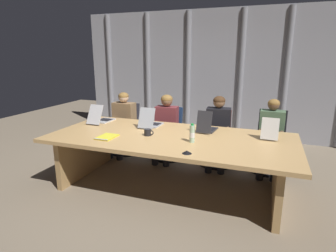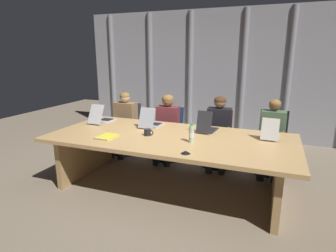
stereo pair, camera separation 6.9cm
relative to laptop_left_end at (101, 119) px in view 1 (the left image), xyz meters
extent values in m
plane|color=#7F705B|center=(1.33, -0.37, -0.81)|extent=(12.30, 12.30, 0.00)
cube|color=tan|center=(1.33, -0.37, -0.08)|extent=(3.31, 1.49, 0.05)
cube|color=black|center=(1.33, -0.37, -0.15)|extent=(2.81, 0.10, 0.06)
cube|color=tan|center=(-0.07, -0.37, -0.46)|extent=(0.08, 1.27, 0.70)
cube|color=tan|center=(2.74, -0.37, -0.46)|extent=(0.08, 1.27, 0.70)
cube|color=#9999A0|center=(1.33, 2.46, 0.58)|extent=(6.15, 0.10, 2.78)
cylinder|color=gray|center=(-1.27, 2.41, 0.58)|extent=(0.12, 0.12, 2.73)
cylinder|color=gray|center=(-0.23, 2.41, 0.58)|extent=(0.12, 0.12, 2.73)
cylinder|color=gray|center=(0.77, 2.41, 0.58)|extent=(0.12, 0.12, 2.73)
cylinder|color=gray|center=(1.94, 2.41, 0.58)|extent=(0.12, 0.12, 2.73)
cylinder|color=gray|center=(2.84, 2.41, 0.58)|extent=(0.12, 0.12, 2.73)
cube|color=#BCBCC1|center=(0.00, 0.08, -0.05)|extent=(0.25, 0.35, 0.02)
cube|color=black|center=(0.00, 0.10, -0.04)|extent=(0.21, 0.19, 0.00)
cube|color=#BCBCC1|center=(0.00, -0.17, 0.10)|extent=(0.24, 0.16, 0.29)
cube|color=black|center=(0.00, -0.16, 0.11)|extent=(0.22, 0.14, 0.26)
cube|color=#A8ADB7|center=(0.88, 0.09, -0.05)|extent=(0.25, 0.34, 0.02)
cube|color=black|center=(0.88, 0.12, -0.04)|extent=(0.21, 0.19, 0.00)
cube|color=#A8ADB7|center=(0.87, -0.13, 0.10)|extent=(0.25, 0.13, 0.30)
cube|color=black|center=(0.87, -0.13, 0.11)|extent=(0.22, 0.11, 0.26)
cube|color=#2D2D33|center=(1.75, 0.10, -0.05)|extent=(0.25, 0.35, 0.02)
cube|color=black|center=(1.76, 0.12, -0.04)|extent=(0.20, 0.20, 0.00)
cube|color=#2D2D33|center=(1.73, -0.10, 0.11)|extent=(0.22, 0.10, 0.30)
cube|color=black|center=(1.73, -0.10, 0.11)|extent=(0.20, 0.08, 0.27)
cube|color=beige|center=(2.61, 0.10, -0.05)|extent=(0.23, 0.31, 0.02)
cube|color=black|center=(2.61, 0.13, -0.04)|extent=(0.19, 0.17, 0.00)
cube|color=beige|center=(2.60, -0.10, 0.09)|extent=(0.22, 0.13, 0.27)
cube|color=black|center=(2.60, -0.10, 0.09)|extent=(0.20, 0.11, 0.24)
cube|color=#2D2D38|center=(0.01, 0.72, -0.39)|extent=(0.51, 0.51, 0.08)
cube|color=#2D2D38|center=(0.00, 0.94, -0.12)|extent=(0.44, 0.14, 0.46)
cylinder|color=#262628|center=(0.01, 0.72, -0.60)|extent=(0.05, 0.05, 0.34)
cylinder|color=black|center=(0.01, 0.72, -0.79)|extent=(0.60, 0.60, 0.04)
cube|color=navy|center=(0.87, 0.72, -0.39)|extent=(0.49, 0.49, 0.08)
cube|color=navy|center=(0.88, 0.94, -0.13)|extent=(0.43, 0.12, 0.45)
cylinder|color=#262628|center=(0.87, 0.72, -0.60)|extent=(0.05, 0.05, 0.34)
cylinder|color=black|center=(0.87, 0.72, -0.79)|extent=(0.60, 0.60, 0.04)
cube|color=#511E19|center=(1.78, 0.72, -0.39)|extent=(0.53, 0.53, 0.08)
cube|color=#511E19|center=(1.76, 0.94, -0.13)|extent=(0.44, 0.16, 0.45)
cylinder|color=#262628|center=(1.78, 0.72, -0.60)|extent=(0.05, 0.05, 0.34)
cylinder|color=black|center=(1.78, 0.72, -0.79)|extent=(0.60, 0.60, 0.04)
cube|color=black|center=(2.63, 0.72, -0.39)|extent=(0.50, 0.50, 0.08)
cube|color=black|center=(2.64, 0.94, -0.10)|extent=(0.44, 0.13, 0.51)
cylinder|color=#262628|center=(2.63, 0.72, -0.60)|extent=(0.05, 0.05, 0.34)
cylinder|color=black|center=(2.63, 0.72, -0.79)|extent=(0.60, 0.60, 0.04)
cube|color=olive|center=(0.04, 0.70, -0.10)|extent=(0.41, 0.24, 0.51)
sphere|color=beige|center=(0.04, 0.70, 0.25)|extent=(0.19, 0.19, 0.19)
ellipsoid|color=olive|center=(0.04, 0.70, 0.28)|extent=(0.19, 0.19, 0.14)
cylinder|color=olive|center=(0.21, 0.69, -0.04)|extent=(0.08, 0.14, 0.27)
cylinder|color=beige|center=(0.20, 0.48, -0.15)|extent=(0.08, 0.30, 0.06)
cylinder|color=olive|center=(-0.14, 0.70, -0.04)|extent=(0.08, 0.14, 0.27)
cylinder|color=beige|center=(-0.14, 0.49, -0.15)|extent=(0.08, 0.30, 0.06)
cylinder|color=#262833|center=(0.13, 0.49, -0.38)|extent=(0.15, 0.41, 0.13)
cylinder|color=#262833|center=(0.12, 0.31, -0.59)|extent=(0.11, 0.11, 0.44)
cylinder|color=#262833|center=(-0.07, 0.50, -0.38)|extent=(0.15, 0.41, 0.13)
cylinder|color=#262833|center=(-0.08, 0.32, -0.59)|extent=(0.11, 0.11, 0.44)
cube|color=brown|center=(0.89, 0.70, -0.11)|extent=(0.40, 0.24, 0.49)
sphere|color=#8C6647|center=(0.89, 0.70, 0.24)|extent=(0.20, 0.20, 0.20)
ellipsoid|color=olive|center=(0.89, 0.70, 0.27)|extent=(0.21, 0.21, 0.15)
cylinder|color=brown|center=(1.05, 0.71, -0.05)|extent=(0.08, 0.14, 0.27)
cylinder|color=#8C6647|center=(1.06, 0.50, -0.17)|extent=(0.08, 0.30, 0.06)
cylinder|color=brown|center=(0.72, 0.69, -0.05)|extent=(0.08, 0.14, 0.27)
cylinder|color=#8C6647|center=(0.74, 0.48, -0.17)|extent=(0.08, 0.30, 0.06)
cylinder|color=#262833|center=(1.00, 0.50, -0.38)|extent=(0.16, 0.41, 0.13)
cylinder|color=#262833|center=(1.01, 0.32, -0.59)|extent=(0.11, 0.11, 0.44)
cylinder|color=#262833|center=(0.80, 0.49, -0.38)|extent=(0.16, 0.41, 0.13)
cylinder|color=#262833|center=(0.81, 0.31, -0.59)|extent=(0.11, 0.11, 0.44)
cube|color=black|center=(1.80, 0.70, -0.09)|extent=(0.41, 0.26, 0.52)
sphere|color=#8C6647|center=(1.80, 0.70, 0.27)|extent=(0.19, 0.19, 0.19)
ellipsoid|color=#472D19|center=(1.80, 0.70, 0.29)|extent=(0.20, 0.20, 0.15)
cylinder|color=black|center=(1.96, 0.71, -0.02)|extent=(0.08, 0.14, 0.27)
cylinder|color=#8C6647|center=(1.98, 0.51, -0.14)|extent=(0.09, 0.30, 0.06)
cylinder|color=black|center=(1.63, 0.68, -0.02)|extent=(0.08, 0.14, 0.27)
cylinder|color=#8C6647|center=(1.65, 0.47, -0.14)|extent=(0.09, 0.30, 0.06)
cylinder|color=#262833|center=(1.92, 0.51, -0.38)|extent=(0.17, 0.41, 0.13)
cylinder|color=#262833|center=(1.93, 0.33, -0.59)|extent=(0.11, 0.11, 0.44)
cylinder|color=#262833|center=(1.72, 0.49, -0.38)|extent=(0.17, 0.41, 0.13)
cylinder|color=#262833|center=(1.73, 0.31, -0.59)|extent=(0.11, 0.11, 0.44)
cube|color=#4C6B4C|center=(2.63, 0.70, -0.09)|extent=(0.37, 0.23, 0.54)
sphere|color=brown|center=(2.63, 0.70, 0.27)|extent=(0.18, 0.18, 0.18)
ellipsoid|color=olive|center=(2.63, 0.70, 0.30)|extent=(0.18, 0.18, 0.13)
cylinder|color=#4C6B4C|center=(2.78, 0.69, -0.01)|extent=(0.07, 0.14, 0.27)
cylinder|color=brown|center=(2.77, 0.48, -0.12)|extent=(0.07, 0.30, 0.06)
cylinder|color=#4C6B4C|center=(2.48, 0.70, -0.01)|extent=(0.07, 0.14, 0.27)
cylinder|color=brown|center=(2.47, 0.49, -0.12)|extent=(0.07, 0.30, 0.06)
cylinder|color=#262833|center=(2.72, 0.49, -0.38)|extent=(0.14, 0.40, 0.13)
cylinder|color=#262833|center=(2.72, 0.31, -0.59)|extent=(0.11, 0.11, 0.44)
cylinder|color=#262833|center=(2.52, 0.50, -0.38)|extent=(0.14, 0.40, 0.13)
cylinder|color=#262833|center=(2.52, 0.32, -0.59)|extent=(0.11, 0.11, 0.44)
cylinder|color=#ADD1B2|center=(1.68, -0.54, 0.05)|extent=(0.06, 0.06, 0.22)
cylinder|color=white|center=(1.68, -0.54, 0.04)|extent=(0.07, 0.07, 0.07)
cylinder|color=green|center=(1.68, -0.54, 0.17)|extent=(0.04, 0.04, 0.02)
cylinder|color=black|center=(1.03, -0.45, -0.01)|extent=(0.09, 0.09, 0.09)
torus|color=black|center=(1.09, -0.45, -0.01)|extent=(0.07, 0.01, 0.07)
cone|color=black|center=(1.74, -0.96, -0.04)|extent=(0.11, 0.11, 0.03)
cube|color=yellow|center=(0.55, -0.73, -0.05)|extent=(0.22, 0.30, 0.02)
cylinder|color=silver|center=(0.55, -0.88, -0.04)|extent=(0.21, 0.01, 0.01)
camera|label=1|loc=(2.54, -3.80, 1.02)|focal=29.74mm
camera|label=2|loc=(2.61, -3.77, 1.02)|focal=29.74mm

